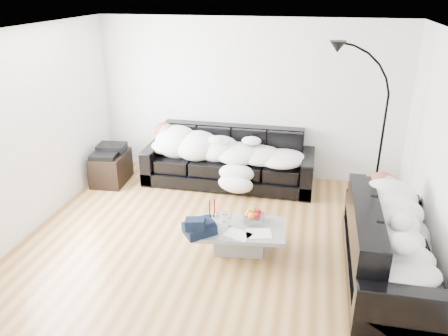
% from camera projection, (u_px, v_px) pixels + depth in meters
% --- Properties ---
extents(ground, '(5.00, 5.00, 0.00)m').
position_uv_depth(ground, '(219.00, 241.00, 5.63)').
color(ground, brown).
rests_on(ground, ground).
extents(wall_back, '(5.00, 0.02, 2.60)m').
position_uv_depth(wall_back, '(249.00, 100.00, 7.14)').
color(wall_back, silver).
rests_on(wall_back, ground).
extents(wall_left, '(0.02, 4.50, 2.60)m').
position_uv_depth(wall_left, '(29.00, 132.00, 5.60)').
color(wall_left, silver).
rests_on(wall_left, ground).
extents(wall_right, '(0.02, 4.50, 2.60)m').
position_uv_depth(wall_right, '(448.00, 163.00, 4.64)').
color(wall_right, silver).
rests_on(wall_right, ground).
extents(ceiling, '(5.00, 5.00, 0.00)m').
position_uv_depth(ceiling, '(218.00, 31.00, 4.61)').
color(ceiling, white).
rests_on(ceiling, ground).
extents(sofa_back, '(2.73, 0.94, 0.89)m').
position_uv_depth(sofa_back, '(229.00, 158.00, 7.09)').
color(sofa_back, black).
rests_on(sofa_back, ground).
extents(sofa_right, '(0.91, 2.13, 0.86)m').
position_uv_depth(sofa_right, '(392.00, 244.00, 4.78)').
color(sofa_right, black).
rests_on(sofa_right, ground).
extents(sleeper_back, '(2.31, 0.80, 0.46)m').
position_uv_depth(sleeper_back, '(228.00, 147.00, 6.97)').
color(sleeper_back, white).
rests_on(sleeper_back, sofa_back).
extents(sleeper_right, '(0.77, 1.83, 0.45)m').
position_uv_depth(sleeper_right, '(395.00, 227.00, 4.70)').
color(sleeper_right, white).
rests_on(sleeper_right, sofa_right).
extents(teal_cushion, '(0.42, 0.38, 0.20)m').
position_uv_depth(teal_cushion, '(383.00, 194.00, 5.27)').
color(teal_cushion, '#0F576D').
rests_on(teal_cushion, sofa_right).
extents(coffee_table, '(1.16, 0.77, 0.32)m').
position_uv_depth(coffee_table, '(239.00, 239.00, 5.38)').
color(coffee_table, '#939699').
rests_on(coffee_table, ground).
extents(fruit_bowl, '(0.32, 0.32, 0.17)m').
position_uv_depth(fruit_bowl, '(254.00, 216.00, 5.43)').
color(fruit_bowl, white).
rests_on(fruit_bowl, coffee_table).
extents(wine_glass_a, '(0.08, 0.08, 0.16)m').
position_uv_depth(wine_glass_a, '(225.00, 216.00, 5.42)').
color(wine_glass_a, white).
rests_on(wine_glass_a, coffee_table).
extents(wine_glass_b, '(0.07, 0.07, 0.17)m').
position_uv_depth(wine_glass_b, '(217.00, 219.00, 5.36)').
color(wine_glass_b, white).
rests_on(wine_glass_b, coffee_table).
extents(wine_glass_c, '(0.10, 0.10, 0.18)m').
position_uv_depth(wine_glass_c, '(230.00, 220.00, 5.31)').
color(wine_glass_c, white).
rests_on(wine_glass_c, coffee_table).
extents(candle_left, '(0.05, 0.05, 0.23)m').
position_uv_depth(candle_left, '(210.00, 209.00, 5.52)').
color(candle_left, maroon).
rests_on(candle_left, coffee_table).
extents(candle_right, '(0.06, 0.06, 0.25)m').
position_uv_depth(candle_right, '(214.00, 208.00, 5.53)').
color(candle_right, maroon).
rests_on(candle_right, coffee_table).
extents(newspaper_a, '(0.35, 0.30, 0.01)m').
position_uv_depth(newspaper_a, '(259.00, 233.00, 5.19)').
color(newspaper_a, silver).
rests_on(newspaper_a, coffee_table).
extents(newspaper_b, '(0.36, 0.31, 0.01)m').
position_uv_depth(newspaper_b, '(238.00, 234.00, 5.17)').
color(newspaper_b, silver).
rests_on(newspaper_b, coffee_table).
extents(navy_jacket, '(0.45, 0.41, 0.19)m').
position_uv_depth(navy_jacket, '(200.00, 221.00, 5.12)').
color(navy_jacket, black).
rests_on(navy_jacket, coffee_table).
extents(shoes, '(0.47, 0.38, 0.09)m').
position_uv_depth(shoes, '(372.00, 244.00, 5.48)').
color(shoes, '#472311').
rests_on(shoes, ground).
extents(av_cabinet, '(0.55, 0.76, 0.50)m').
position_uv_depth(av_cabinet, '(111.00, 168.00, 7.21)').
color(av_cabinet, black).
rests_on(av_cabinet, ground).
extents(stereo, '(0.48, 0.39, 0.13)m').
position_uv_depth(stereo, '(109.00, 150.00, 7.09)').
color(stereo, black).
rests_on(stereo, av_cabinet).
extents(floor_lamp, '(0.81, 0.45, 2.09)m').
position_uv_depth(floor_lamp, '(382.00, 141.00, 6.05)').
color(floor_lamp, black).
rests_on(floor_lamp, ground).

